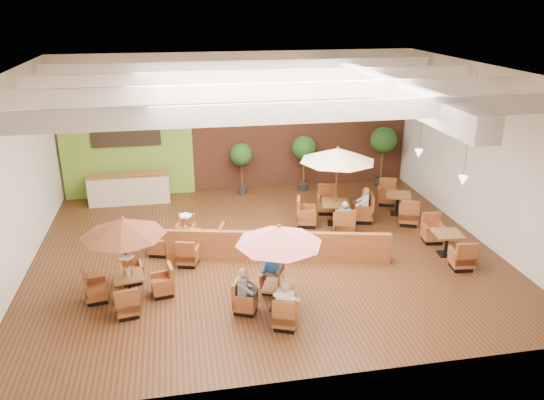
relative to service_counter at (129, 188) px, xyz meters
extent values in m
plane|color=#381E0F|center=(4.40, -5.10, -0.58)|extent=(14.00, 14.00, 0.00)
cube|color=silver|center=(4.40, 0.90, 2.17)|extent=(14.00, 0.04, 5.50)
cube|color=silver|center=(4.40, -11.10, 2.17)|extent=(14.00, 0.04, 5.50)
cube|color=silver|center=(-2.60, -5.10, 2.17)|extent=(0.04, 12.00, 5.50)
cube|color=silver|center=(11.40, -5.10, 2.17)|extent=(0.04, 12.00, 5.50)
cube|color=white|center=(4.40, -5.10, 4.92)|extent=(14.00, 12.00, 0.04)
cube|color=brown|center=(4.40, 0.84, 1.02)|extent=(13.90, 0.10, 3.20)
cube|color=#1E3819|center=(4.40, 0.83, 2.47)|extent=(13.90, 0.12, 0.35)
cube|color=#70A12E|center=(0.00, 0.78, 1.02)|extent=(5.00, 0.08, 3.20)
cube|color=black|center=(0.00, 0.70, 1.82)|extent=(2.60, 0.08, 0.70)
cube|color=white|center=(7.90, -5.10, 4.37)|extent=(0.60, 11.00, 0.60)
cube|color=white|center=(4.40, -9.10, 4.57)|extent=(13.60, 0.12, 0.45)
cube|color=white|center=(4.40, -6.40, 4.57)|extent=(13.60, 0.12, 0.45)
cube|color=white|center=(4.40, -3.80, 4.57)|extent=(13.60, 0.12, 0.45)
cube|color=white|center=(4.40, -1.10, 4.57)|extent=(13.60, 0.12, 0.45)
cylinder|color=black|center=(10.20, -6.10, 3.32)|extent=(0.01, 0.01, 3.20)
cone|color=white|center=(10.20, -6.10, 1.72)|extent=(0.28, 0.28, 0.28)
cylinder|color=black|center=(10.20, -3.10, 3.32)|extent=(0.01, 0.01, 3.20)
cone|color=white|center=(10.20, -3.10, 1.72)|extent=(0.28, 0.28, 0.28)
sphere|color=#FFEAC6|center=(-1.60, 0.60, 2.47)|extent=(0.14, 0.14, 0.14)
sphere|color=#FFEAC6|center=(0.40, 0.60, 2.47)|extent=(0.14, 0.14, 0.14)
sphere|color=#FFEAC6|center=(2.40, 0.60, 2.47)|extent=(0.14, 0.14, 0.14)
sphere|color=#FFEAC6|center=(4.40, 0.60, 2.47)|extent=(0.14, 0.14, 0.14)
sphere|color=#FFEAC6|center=(6.40, 0.60, 2.47)|extent=(0.14, 0.14, 0.14)
sphere|color=#FFEAC6|center=(8.40, 0.60, 2.47)|extent=(0.14, 0.14, 0.14)
sphere|color=#FFEAC6|center=(10.40, 0.60, 2.47)|extent=(0.14, 0.14, 0.14)
cube|color=beige|center=(0.00, 0.00, -0.03)|extent=(3.00, 0.70, 1.10)
cube|color=brown|center=(0.00, 0.00, 0.57)|extent=(3.00, 0.75, 0.06)
cube|color=brown|center=(4.65, -5.76, -0.12)|extent=(6.58, 1.68, 0.93)
cube|color=brown|center=(0.44, -7.17, 0.06)|extent=(0.87, 0.87, 0.05)
cylinder|color=black|center=(0.44, -7.17, -0.25)|extent=(0.09, 0.09, 0.59)
cube|color=black|center=(0.44, -7.17, -0.57)|extent=(0.46, 0.46, 0.04)
cube|color=brown|center=(0.44, -8.02, -0.32)|extent=(0.64, 0.64, 0.28)
cube|color=brown|center=(0.40, -8.24, -0.05)|extent=(0.56, 0.18, 0.62)
cube|color=brown|center=(0.19, -8.06, -0.14)|extent=(0.15, 0.49, 0.25)
cube|color=brown|center=(0.69, -7.97, -0.14)|extent=(0.15, 0.49, 0.25)
cube|color=black|center=(0.44, -8.02, -0.52)|extent=(0.57, 0.57, 0.12)
cube|color=brown|center=(0.44, -6.33, -0.32)|extent=(0.64, 0.64, 0.28)
cube|color=brown|center=(0.48, -6.10, -0.05)|extent=(0.56, 0.18, 0.62)
cube|color=brown|center=(0.69, -6.28, -0.14)|extent=(0.15, 0.49, 0.25)
cube|color=brown|center=(0.19, -6.37, -0.14)|extent=(0.15, 0.49, 0.25)
cube|color=black|center=(0.44, -6.33, -0.52)|extent=(0.57, 0.57, 0.12)
cube|color=brown|center=(-0.40, -7.17, -0.32)|extent=(0.64, 0.64, 0.28)
cube|color=brown|center=(-0.18, -7.21, -0.05)|extent=(0.18, 0.56, 0.62)
cube|color=brown|center=(-0.45, -6.92, -0.14)|extent=(0.49, 0.15, 0.25)
cube|color=brown|center=(-0.36, -7.43, -0.14)|extent=(0.49, 0.15, 0.25)
cube|color=black|center=(-0.40, -7.17, -0.52)|extent=(0.57, 0.57, 0.12)
cube|color=brown|center=(1.29, -7.17, -0.32)|extent=(0.64, 0.64, 0.28)
cube|color=brown|center=(1.06, -7.13, -0.05)|extent=(0.18, 0.56, 0.62)
cube|color=brown|center=(1.33, -7.43, -0.14)|extent=(0.49, 0.15, 0.25)
cube|color=brown|center=(1.24, -6.92, -0.14)|extent=(0.49, 0.15, 0.25)
cube|color=black|center=(1.29, -7.17, -0.52)|extent=(0.57, 0.57, 0.12)
cylinder|color=brown|center=(0.44, -7.17, 0.53)|extent=(0.06, 0.06, 2.22)
cone|color=#5C2C1B|center=(0.44, -7.17, 1.46)|extent=(2.13, 2.13, 0.45)
sphere|color=brown|center=(0.44, -7.17, 1.69)|extent=(0.10, 0.10, 0.10)
cylinder|color=silver|center=(0.44, -7.17, 0.19)|extent=(0.10, 0.10, 0.22)
cube|color=brown|center=(4.17, -8.37, 0.06)|extent=(0.99, 0.99, 0.05)
cylinder|color=black|center=(4.17, -8.37, -0.25)|extent=(0.09, 0.09, 0.59)
cube|color=black|center=(4.17, -8.37, -0.57)|extent=(0.53, 0.53, 0.04)
cube|color=brown|center=(4.17, -9.22, -0.32)|extent=(0.72, 0.72, 0.29)
cube|color=brown|center=(4.26, -9.44, -0.05)|extent=(0.55, 0.30, 0.63)
cube|color=brown|center=(3.93, -9.12, -0.14)|extent=(0.25, 0.48, 0.25)
cube|color=brown|center=(4.41, -9.32, -0.14)|extent=(0.25, 0.48, 0.25)
cube|color=black|center=(4.17, -9.22, -0.52)|extent=(0.64, 0.64, 0.13)
cube|color=brown|center=(4.17, -7.52, -0.32)|extent=(0.72, 0.72, 0.29)
cube|color=brown|center=(4.08, -7.31, -0.05)|extent=(0.55, 0.30, 0.63)
cube|color=brown|center=(4.41, -7.62, -0.14)|extent=(0.25, 0.48, 0.25)
cube|color=brown|center=(3.93, -7.43, -0.14)|extent=(0.25, 0.48, 0.25)
cube|color=black|center=(4.17, -7.52, -0.52)|extent=(0.64, 0.64, 0.13)
cube|color=brown|center=(3.32, -8.37, -0.32)|extent=(0.72, 0.72, 0.29)
cube|color=brown|center=(3.54, -8.28, -0.05)|extent=(0.30, 0.55, 0.63)
cube|color=brown|center=(3.42, -8.13, -0.14)|extent=(0.48, 0.25, 0.25)
cube|color=brown|center=(3.22, -8.61, -0.14)|extent=(0.48, 0.25, 0.25)
cube|color=black|center=(3.32, -8.37, -0.52)|extent=(0.64, 0.64, 0.13)
cylinder|color=brown|center=(4.17, -8.37, 0.53)|extent=(0.06, 0.06, 2.23)
cone|color=#CF636C|center=(4.17, -8.37, 1.47)|extent=(2.14, 2.14, 0.45)
sphere|color=brown|center=(4.17, -8.37, 1.70)|extent=(0.10, 0.10, 0.10)
cube|color=brown|center=(7.15, -3.41, 0.19)|extent=(1.10, 1.10, 0.06)
cylinder|color=black|center=(7.15, -3.41, -0.19)|extent=(0.11, 0.11, 0.71)
cube|color=black|center=(7.15, -3.41, -0.56)|extent=(0.58, 0.58, 0.04)
cube|color=brown|center=(7.15, -4.43, -0.26)|extent=(0.81, 0.81, 0.34)
cube|color=brown|center=(7.21, -4.71, 0.06)|extent=(0.67, 0.26, 0.75)
cube|color=brown|center=(6.84, -4.36, -0.05)|extent=(0.22, 0.59, 0.30)
cube|color=brown|center=(7.45, -4.51, -0.05)|extent=(0.22, 0.59, 0.30)
cube|color=black|center=(7.15, -4.43, -0.51)|extent=(0.71, 0.71, 0.15)
cube|color=brown|center=(7.15, -2.39, -0.26)|extent=(0.81, 0.81, 0.34)
cube|color=brown|center=(7.08, -2.12, 0.06)|extent=(0.67, 0.26, 0.75)
cube|color=brown|center=(7.45, -2.47, -0.05)|extent=(0.22, 0.59, 0.30)
cube|color=brown|center=(6.84, -2.32, -0.05)|extent=(0.22, 0.59, 0.30)
cube|color=black|center=(7.15, -2.39, -0.51)|extent=(0.71, 0.71, 0.15)
cube|color=brown|center=(6.12, -3.41, -0.26)|extent=(0.81, 0.81, 0.34)
cube|color=brown|center=(6.40, -3.35, 0.06)|extent=(0.26, 0.67, 0.75)
cube|color=brown|center=(6.20, -3.11, -0.05)|extent=(0.59, 0.22, 0.30)
cube|color=brown|center=(6.05, -3.72, -0.05)|extent=(0.59, 0.22, 0.30)
cube|color=black|center=(6.12, -3.41, -0.51)|extent=(0.71, 0.71, 0.15)
cube|color=brown|center=(8.17, -3.41, -0.26)|extent=(0.81, 0.81, 0.34)
cube|color=brown|center=(7.89, -3.48, 0.06)|extent=(0.26, 0.67, 0.75)
cube|color=brown|center=(8.09, -3.72, -0.05)|extent=(0.59, 0.22, 0.30)
cube|color=brown|center=(8.24, -3.11, -0.05)|extent=(0.59, 0.22, 0.30)
cube|color=black|center=(8.17, -3.41, -0.51)|extent=(0.71, 0.71, 0.15)
cylinder|color=brown|center=(7.15, -3.41, 0.76)|extent=(0.06, 0.06, 2.69)
cone|color=beige|center=(7.15, -3.41, 1.92)|extent=(2.58, 2.58, 0.45)
sphere|color=brown|center=(7.15, -3.41, 2.15)|extent=(0.10, 0.10, 0.10)
cube|color=brown|center=(2.00, -4.74, 0.07)|extent=(0.95, 0.95, 0.05)
cylinder|color=black|center=(2.00, -4.74, -0.25)|extent=(0.09, 0.09, 0.60)
cube|color=black|center=(2.00, -4.74, -0.57)|extent=(0.50, 0.50, 0.04)
cube|color=brown|center=(2.00, -5.60, -0.31)|extent=(0.69, 0.69, 0.29)
cube|color=brown|center=(2.07, -5.82, -0.04)|extent=(0.56, 0.24, 0.63)
cube|color=brown|center=(1.75, -5.53, -0.13)|extent=(0.20, 0.50, 0.25)
cube|color=brown|center=(2.25, -5.67, -0.13)|extent=(0.20, 0.50, 0.25)
cube|color=black|center=(2.00, -5.60, -0.52)|extent=(0.61, 0.61, 0.13)
cube|color=brown|center=(2.00, -3.88, -0.31)|extent=(0.69, 0.69, 0.29)
cube|color=brown|center=(1.94, -3.66, -0.04)|extent=(0.56, 0.24, 0.63)
cube|color=brown|center=(2.25, -3.95, -0.13)|extent=(0.20, 0.50, 0.25)
cube|color=brown|center=(1.75, -3.81, -0.13)|extent=(0.20, 0.50, 0.25)
cube|color=black|center=(2.00, -3.88, -0.52)|extent=(0.61, 0.61, 0.13)
cube|color=brown|center=(1.15, -4.74, -0.31)|extent=(0.69, 0.69, 0.29)
cube|color=brown|center=(1.37, -4.68, -0.04)|extent=(0.24, 0.56, 0.63)
cube|color=brown|center=(1.22, -4.49, -0.13)|extent=(0.50, 0.20, 0.25)
cube|color=brown|center=(1.07, -4.99, -0.13)|extent=(0.50, 0.20, 0.25)
cube|color=black|center=(1.15, -4.74, -0.52)|extent=(0.61, 0.61, 0.13)
cube|color=brown|center=(2.86, -4.74, -0.31)|extent=(0.69, 0.69, 0.29)
cube|color=brown|center=(2.63, -4.80, -0.04)|extent=(0.24, 0.56, 0.63)
cube|color=brown|center=(2.79, -4.99, -0.13)|extent=(0.50, 0.20, 0.25)
cube|color=brown|center=(2.93, -4.49, -0.13)|extent=(0.50, 0.20, 0.25)
cube|color=black|center=(2.86, -4.74, -0.52)|extent=(0.61, 0.61, 0.13)
cylinder|color=silver|center=(2.00, -4.74, 0.20)|extent=(0.10, 0.10, 0.22)
cube|color=brown|center=(9.80, -6.34, 0.11)|extent=(0.92, 0.92, 0.06)
cylinder|color=black|center=(9.80, -6.34, -0.22)|extent=(0.10, 0.10, 0.64)
cube|color=black|center=(9.80, -6.34, -0.56)|extent=(0.49, 0.49, 0.04)
cube|color=brown|center=(9.80, -7.26, -0.29)|extent=(0.67, 0.67, 0.31)
cube|color=brown|center=(9.83, -7.51, 0.00)|extent=(0.61, 0.17, 0.68)
cube|color=brown|center=(9.52, -7.22, -0.10)|extent=(0.14, 0.54, 0.27)
cube|color=brown|center=(10.08, -7.29, -0.10)|extent=(0.14, 0.54, 0.27)
cube|color=black|center=(9.80, -7.26, -0.52)|extent=(0.59, 0.59, 0.14)
cube|color=brown|center=(9.80, -5.42, -0.29)|extent=(0.67, 0.67, 0.31)
cube|color=brown|center=(9.77, -5.17, 0.00)|extent=(0.61, 0.17, 0.68)
cube|color=brown|center=(10.08, -5.45, -0.10)|extent=(0.14, 0.54, 0.27)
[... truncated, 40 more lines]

